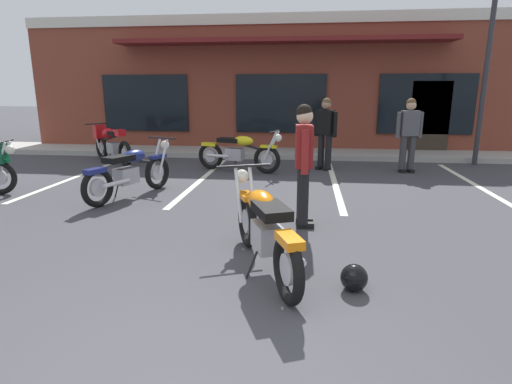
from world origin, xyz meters
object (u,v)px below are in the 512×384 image
motorcycle_foreground_classic (264,228)px  parking_lot_lamp_post (493,28)px  motorcycle_red_sportbike (239,152)px  person_in_shorts_foreground (304,159)px  motorcycle_black_cruiser (130,171)px  helmet_on_pavement (354,278)px  person_in_black_shirt (325,130)px  motorcycle_blue_standard (111,142)px  person_by_back_row (409,131)px

motorcycle_foreground_classic → parking_lot_lamp_post: size_ratio=0.40×
motorcycle_red_sportbike → person_in_shorts_foreground: size_ratio=1.23×
motorcycle_black_cruiser → helmet_on_pavement: (3.54, -3.16, -0.33)m
person_in_black_shirt → person_in_shorts_foreground: 4.35m
parking_lot_lamp_post → motorcycle_red_sportbike: bearing=-165.8°
motorcycle_blue_standard → helmet_on_pavement: motorcycle_blue_standard is taller
person_by_back_row → person_in_black_shirt: bearing=177.2°
motorcycle_blue_standard → person_by_back_row: 7.39m
motorcycle_red_sportbike → person_by_back_row: 3.90m
motorcycle_black_cruiser → person_in_black_shirt: 4.66m
helmet_on_pavement → parking_lot_lamp_post: bearing=62.4°
motorcycle_foreground_classic → person_by_back_row: size_ratio=1.19×
motorcycle_black_cruiser → motorcycle_blue_standard: size_ratio=1.17×
person_in_shorts_foreground → motorcycle_black_cruiser: bearing=157.2°
motorcycle_foreground_classic → parking_lot_lamp_post: parking_lot_lamp_post is taller
person_in_shorts_foreground → parking_lot_lamp_post: parking_lot_lamp_post is taller
person_by_back_row → helmet_on_pavement: person_by_back_row is taller
motorcycle_blue_standard → person_by_back_row: size_ratio=1.03×
helmet_on_pavement → parking_lot_lamp_post: (3.77, 7.21, 3.13)m
motorcycle_black_cruiser → person_in_shorts_foreground: bearing=-22.8°
person_in_black_shirt → motorcycle_foreground_classic: bearing=-98.3°
motorcycle_black_cruiser → person_in_black_shirt: person_in_black_shirt is taller
person_in_shorts_foreground → helmet_on_pavement: 2.11m
motorcycle_blue_standard → person_in_shorts_foreground: bearing=-42.9°
motorcycle_black_cruiser → person_in_black_shirt: bearing=41.1°
motorcycle_black_cruiser → motorcycle_blue_standard: 3.95m
motorcycle_red_sportbike → person_in_shorts_foreground: bearing=-68.5°
person_in_shorts_foreground → motorcycle_red_sportbike: bearing=111.5°
person_in_shorts_foreground → person_by_back_row: bearing=61.1°
motorcycle_black_cruiser → parking_lot_lamp_post: parking_lot_lamp_post is taller
person_by_back_row → motorcycle_foreground_classic: bearing=-115.4°
motorcycle_foreground_classic → motorcycle_red_sportbike: 5.48m
motorcycle_black_cruiser → person_in_black_shirt: (3.49, 3.05, 0.49)m
motorcycle_foreground_classic → person_in_shorts_foreground: size_ratio=1.19×
motorcycle_foreground_classic → motorcycle_red_sportbike: size_ratio=0.97×
motorcycle_foreground_classic → motorcycle_black_cruiser: bearing=133.6°
person_by_back_row → parking_lot_lamp_post: parking_lot_lamp_post is taller
person_in_black_shirt → helmet_on_pavement: bearing=-89.5°
motorcycle_blue_standard → parking_lot_lamp_post: (9.32, 0.65, 2.73)m
motorcycle_black_cruiser → motorcycle_red_sportbike: bearing=59.6°
motorcycle_red_sportbike → motorcycle_blue_standard: size_ratio=1.20×
motorcycle_red_sportbike → parking_lot_lamp_post: 6.61m
motorcycle_black_cruiser → helmet_on_pavement: motorcycle_black_cruiser is taller
helmet_on_pavement → parking_lot_lamp_post: parking_lot_lamp_post is taller
person_by_back_row → parking_lot_lamp_post: bearing=29.3°
person_in_black_shirt → person_in_shorts_foreground: bearing=-96.1°
motorcycle_black_cruiser → person_in_black_shirt: size_ratio=1.20×
motorcycle_black_cruiser → person_in_shorts_foreground: person_in_shorts_foreground is taller
motorcycle_black_cruiser → parking_lot_lamp_post: size_ratio=0.40×
motorcycle_foreground_classic → person_in_black_shirt: 5.91m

